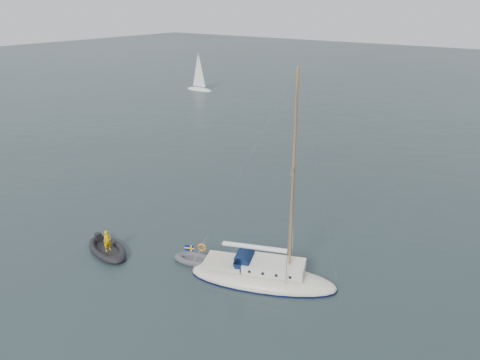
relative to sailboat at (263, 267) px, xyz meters
The scene contains 5 objects.
ground 3.02m from the sailboat, 130.28° to the left, with size 300.00×300.00×0.00m, color black.
sailboat is the anchor object (origin of this frame).
dinghy 4.76m from the sailboat, behind, with size 2.82×1.27×0.40m.
rib 10.64m from the sailboat, 162.68° to the right, with size 4.13×1.88×1.65m.
distant_yacht_a 61.77m from the sailboat, 134.21° to the left, with size 5.57×2.97×7.37m.
Camera 1 is at (14.62, -21.93, 15.60)m, focal length 35.00 mm.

